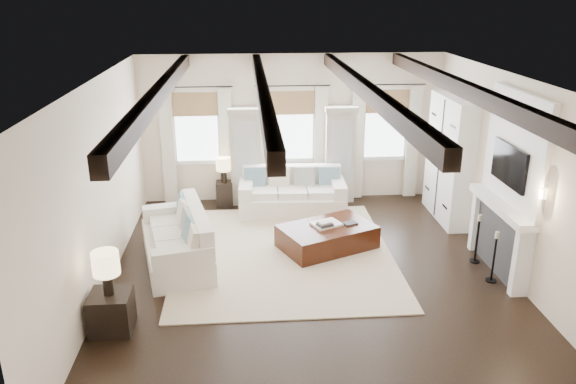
{
  "coord_description": "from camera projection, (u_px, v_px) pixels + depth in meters",
  "views": [
    {
      "loc": [
        -1.0,
        -8.15,
        4.45
      ],
      "look_at": [
        -0.3,
        0.95,
        1.15
      ],
      "focal_mm": 35.0,
      "sensor_mm": 36.0,
      "label": 1
    }
  ],
  "objects": [
    {
      "name": "candlestick_far",
      "position": [
        477.0,
        243.0,
        9.61
      ],
      "size": [
        0.18,
        0.18,
        0.88
      ],
      "color": "black",
      "rests_on": "ground"
    },
    {
      "name": "book_loose",
      "position": [
        350.0,
        223.0,
        10.2
      ],
      "size": [
        0.29,
        0.26,
        0.03
      ],
      "primitive_type": "cube",
      "rotation": [
        0.0,
        0.0,
        0.43
      ],
      "color": "#262628",
      "rests_on": "ottoman"
    },
    {
      "name": "sofa_left",
      "position": [
        180.0,
        241.0,
        9.62
      ],
      "size": [
        1.47,
        2.38,
        0.95
      ],
      "color": "white",
      "rests_on": "ground"
    },
    {
      "name": "area_rug",
      "position": [
        283.0,
        253.0,
        10.02
      ],
      "size": [
        3.81,
        4.33,
        0.02
      ],
      "primitive_type": "cube",
      "color": "beige",
      "rests_on": "ground"
    },
    {
      "name": "ground",
      "position": [
        311.0,
        277.0,
        9.22
      ],
      "size": [
        7.5,
        7.5,
        0.0
      ],
      "primitive_type": "plane",
      "color": "black",
      "rests_on": "ground"
    },
    {
      "name": "ottoman",
      "position": [
        327.0,
        237.0,
        10.18
      ],
      "size": [
        1.91,
        1.61,
        0.43
      ],
      "primitive_type": "cube",
      "rotation": [
        0.0,
        0.0,
        0.43
      ],
      "color": "black",
      "rests_on": "ground"
    },
    {
      "name": "book_lower",
      "position": [
        325.0,
        225.0,
        10.03
      ],
      "size": [
        0.32,
        0.29,
        0.04
      ],
      "primitive_type": "cube",
      "rotation": [
        0.0,
        0.0,
        0.43
      ],
      "color": "#262628",
      "rests_on": "tray"
    },
    {
      "name": "side_table_front",
      "position": [
        112.0,
        312.0,
        7.71
      ],
      "size": [
        0.56,
        0.56,
        0.56
      ],
      "primitive_type": "cube",
      "color": "black",
      "rests_on": "ground"
    },
    {
      "name": "book_upper",
      "position": [
        324.0,
        222.0,
        10.04
      ],
      "size": [
        0.27,
        0.25,
        0.03
      ],
      "primitive_type": "cube",
      "rotation": [
        0.0,
        0.0,
        0.43
      ],
      "color": "beige",
      "rests_on": "book_lower"
    },
    {
      "name": "room_shell",
      "position": [
        350.0,
        150.0,
        9.47
      ],
      "size": [
        6.54,
        7.54,
        3.22
      ],
      "color": "#F5E3CB",
      "rests_on": "ground"
    },
    {
      "name": "lamp_back",
      "position": [
        224.0,
        166.0,
        11.98
      ],
      "size": [
        0.32,
        0.32,
        0.55
      ],
      "color": "black",
      "rests_on": "side_table_back"
    },
    {
      "name": "tray",
      "position": [
        326.0,
        224.0,
        10.15
      ],
      "size": [
        0.61,
        0.55,
        0.04
      ],
      "primitive_type": "cube",
      "rotation": [
        0.0,
        0.0,
        0.43
      ],
      "color": "white",
      "rests_on": "ottoman"
    },
    {
      "name": "sofa_back",
      "position": [
        292.0,
        195.0,
        11.8
      ],
      "size": [
        2.24,
        1.08,
        0.94
      ],
      "color": "white",
      "rests_on": "ground"
    },
    {
      "name": "lamp_front",
      "position": [
        106.0,
        266.0,
        7.47
      ],
      "size": [
        0.36,
        0.36,
        0.63
      ],
      "color": "black",
      "rests_on": "side_table_front"
    },
    {
      "name": "candlestick_near",
      "position": [
        494.0,
        261.0,
        8.96
      ],
      "size": [
        0.18,
        0.18,
        0.87
      ],
      "color": "black",
      "rests_on": "ground"
    },
    {
      "name": "side_table_back",
      "position": [
        225.0,
        194.0,
        12.2
      ],
      "size": [
        0.36,
        0.36,
        0.53
      ],
      "primitive_type": "cube",
      "color": "black",
      "rests_on": "ground"
    }
  ]
}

